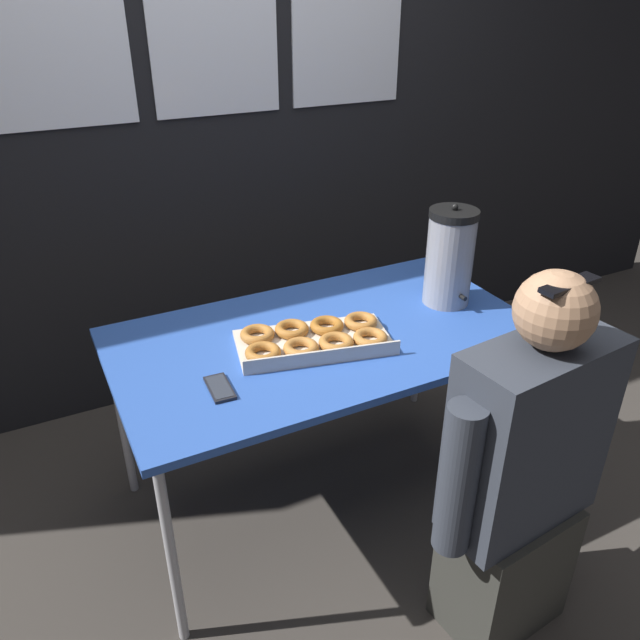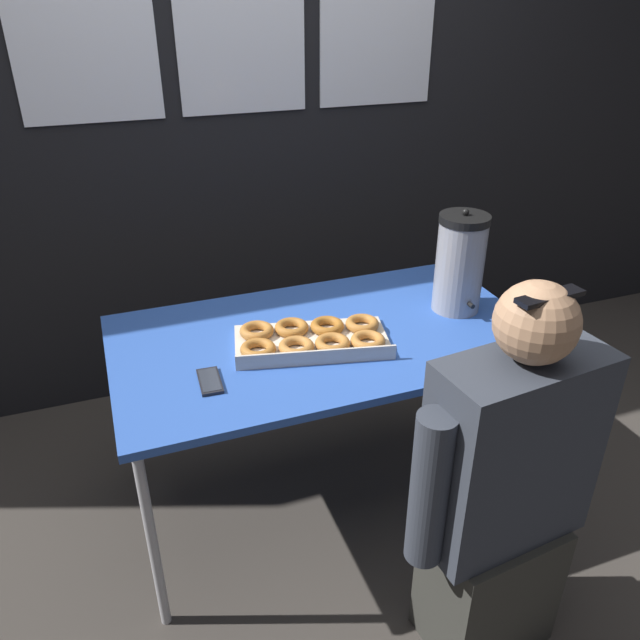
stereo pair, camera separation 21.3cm
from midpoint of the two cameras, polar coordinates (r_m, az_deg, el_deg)
ground_plane at (r=2.61m, az=2.85°, el=-15.53°), size 12.00×12.00×0.00m
back_wall at (r=2.88m, az=-5.00°, el=20.38°), size 6.00×0.11×2.81m
folding_table at (r=2.18m, az=3.27°, el=-2.38°), size 1.45×0.82×0.73m
donut_box at (r=2.09m, az=2.17°, el=-1.79°), size 0.56×0.38×0.05m
coffee_urn at (r=2.33m, az=15.24°, el=4.98°), size 0.18×0.20×0.39m
cell_phone at (r=1.92m, az=-6.93°, el=-5.66°), size 0.07×0.15×0.01m
person_seated at (r=1.88m, az=19.71°, el=-14.99°), size 0.61×0.29×1.21m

